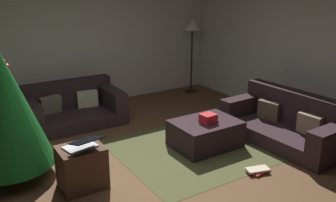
# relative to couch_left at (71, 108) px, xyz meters

# --- Properties ---
(ground_plane) EXTENTS (6.40, 6.40, 0.00)m
(ground_plane) POSITION_rel_couch_left_xyz_m (0.32, -2.26, -0.27)
(ground_plane) COLOR brown
(rear_partition) EXTENTS (6.40, 0.12, 2.60)m
(rear_partition) POSITION_rel_couch_left_xyz_m (0.32, 0.88, 1.03)
(rear_partition) COLOR beige
(rear_partition) RESTS_ON ground_plane
(corner_partition) EXTENTS (0.12, 6.40, 2.60)m
(corner_partition) POSITION_rel_couch_left_xyz_m (3.46, -2.26, 1.03)
(corner_partition) COLOR beige
(corner_partition) RESTS_ON ground_plane
(couch_left) EXTENTS (1.65, 1.01, 0.70)m
(couch_left) POSITION_rel_couch_left_xyz_m (0.00, 0.00, 0.00)
(couch_left) COLOR #2D1E23
(couch_left) RESTS_ON ground_plane
(couch_right) EXTENTS (0.96, 1.91, 0.75)m
(couch_right) POSITION_rel_couch_left_xyz_m (2.57, -2.52, 0.01)
(couch_right) COLOR #2D1E23
(couch_right) RESTS_ON ground_plane
(ottoman) EXTENTS (0.96, 0.72, 0.40)m
(ottoman) POSITION_rel_couch_left_xyz_m (1.38, -2.02, -0.07)
(ottoman) COLOR #2D1E23
(ottoman) RESTS_ON ground_plane
(gift_box) EXTENTS (0.22, 0.20, 0.14)m
(gift_box) POSITION_rel_couch_left_xyz_m (1.36, -2.10, 0.20)
(gift_box) COLOR red
(gift_box) RESTS_ON ottoman
(tv_remote) EXTENTS (0.07, 0.17, 0.02)m
(tv_remote) POSITION_rel_couch_left_xyz_m (1.50, -2.09, 0.14)
(tv_remote) COLOR black
(tv_remote) RESTS_ON ottoman
(christmas_tree) EXTENTS (1.09, 1.09, 1.83)m
(christmas_tree) POSITION_rel_couch_left_xyz_m (-1.24, -1.44, 0.69)
(christmas_tree) COLOR brown
(christmas_tree) RESTS_ON ground_plane
(side_table) EXTENTS (0.52, 0.44, 0.52)m
(side_table) POSITION_rel_couch_left_xyz_m (-0.57, -2.14, -0.01)
(side_table) COLOR #4C3323
(side_table) RESTS_ON ground_plane
(laptop) EXTENTS (0.42, 0.48, 0.18)m
(laptop) POSITION_rel_couch_left_xyz_m (-0.55, -2.20, 0.31)
(laptop) COLOR silver
(laptop) RESTS_ON side_table
(book_stack) EXTENTS (0.35, 0.24, 0.06)m
(book_stack) POSITION_rel_couch_left_xyz_m (1.47, -3.02, -0.24)
(book_stack) COLOR #B7332D
(book_stack) RESTS_ON ground_plane
(corner_lamp) EXTENTS (0.36, 0.36, 1.62)m
(corner_lamp) POSITION_rel_couch_left_xyz_m (2.90, 0.44, 1.11)
(corner_lamp) COLOR black
(corner_lamp) RESTS_ON ground_plane
(area_rug) EXTENTS (2.60, 2.00, 0.01)m
(area_rug) POSITION_rel_couch_left_xyz_m (1.38, -2.02, -0.26)
(area_rug) COLOR #474A29
(area_rug) RESTS_ON ground_plane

